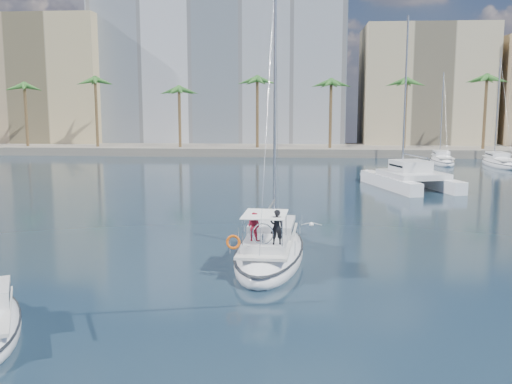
{
  "coord_description": "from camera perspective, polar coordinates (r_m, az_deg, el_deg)",
  "views": [
    {
      "loc": [
        2.0,
        -27.4,
        7.51
      ],
      "look_at": [
        -0.3,
        1.5,
        3.05
      ],
      "focal_mm": 40.0,
      "sensor_mm": 36.0,
      "label": 1
    }
  ],
  "objects": [
    {
      "name": "ground",
      "position": [
        28.48,
        0.37,
        -6.55
      ],
      "size": [
        160.0,
        160.0,
        0.0
      ],
      "primitive_type": "plane",
      "color": "black",
      "rests_on": "ground"
    },
    {
      "name": "quay",
      "position": [
        88.69,
        3.26,
        4.26
      ],
      "size": [
        120.0,
        14.0,
        1.2
      ],
      "primitive_type": "cube",
      "color": "gray",
      "rests_on": "ground"
    },
    {
      "name": "building_modern",
      "position": [
        101.57,
        -3.46,
        12.39
      ],
      "size": [
        42.0,
        16.0,
        28.0
      ],
      "primitive_type": "cube",
      "color": "silver",
      "rests_on": "ground"
    },
    {
      "name": "building_tan_left",
      "position": [
        106.02,
        -20.3,
        10.09
      ],
      "size": [
        22.0,
        14.0,
        22.0
      ],
      "primitive_type": "cube",
      "color": "tan",
      "rests_on": "ground"
    },
    {
      "name": "building_beige",
      "position": [
        99.46,
        16.4,
        9.83
      ],
      "size": [
        20.0,
        14.0,
        20.0
      ],
      "primitive_type": "cube",
      "color": "tan",
      "rests_on": "ground"
    },
    {
      "name": "palm_left",
      "position": [
        91.8,
        -18.83,
        10.01
      ],
      "size": [
        3.6,
        3.6,
        12.3
      ],
      "color": "brown",
      "rests_on": "ground"
    },
    {
      "name": "palm_centre",
      "position": [
        84.46,
        3.25,
        10.61
      ],
      "size": [
        3.6,
        3.6,
        12.3
      ],
      "color": "brown",
      "rests_on": "ground"
    },
    {
      "name": "main_sloop",
      "position": [
        27.86,
        1.41,
        -5.85
      ],
      "size": [
        3.7,
        10.22,
        14.96
      ],
      "rotation": [
        0.0,
        0.0,
        -0.05
      ],
      "color": "white",
      "rests_on": "ground"
    },
    {
      "name": "catamaran",
      "position": [
        53.53,
        15.2,
        1.56
      ],
      "size": [
        7.99,
        11.5,
        15.42
      ],
      "rotation": [
        0.0,
        0.0,
        0.29
      ],
      "color": "white",
      "rests_on": "ground"
    },
    {
      "name": "seagull",
      "position": [
        32.98,
        5.57,
        -3.23
      ],
      "size": [
        1.19,
        0.51,
        0.22
      ],
      "color": "silver",
      "rests_on": "ground"
    },
    {
      "name": "moored_yacht_a",
      "position": [
        76.91,
        18.09,
        2.71
      ],
      "size": [
        3.37,
        9.52,
        11.9
      ],
      "primitive_type": null,
      "rotation": [
        0.0,
        0.0,
        -0.07
      ],
      "color": "white",
      "rests_on": "ground"
    },
    {
      "name": "moored_yacht_b",
      "position": [
        76.8,
        23.16,
        2.42
      ],
      "size": [
        3.32,
        10.83,
        13.72
      ],
      "primitive_type": null,
      "rotation": [
        0.0,
        0.0,
        -0.02
      ],
      "color": "white",
      "rests_on": "ground"
    }
  ]
}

